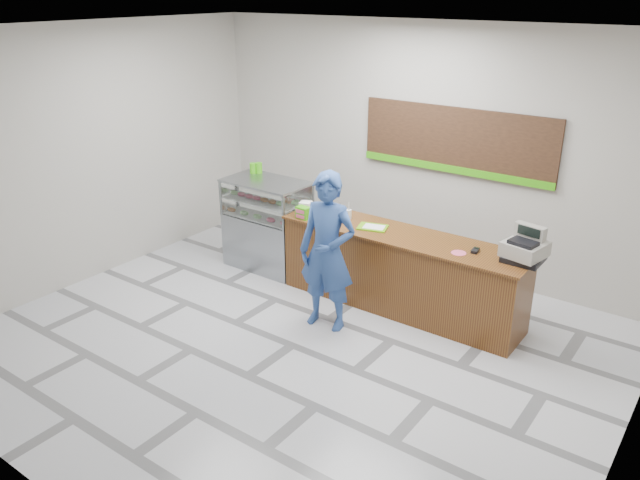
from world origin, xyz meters
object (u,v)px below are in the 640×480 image
Objects in this scene: cash_register at (525,248)px; serving_tray at (373,227)px; customer at (327,252)px; sales_counter at (400,271)px; display_case at (267,224)px.

serving_tray is at bearing -165.19° from cash_register.
serving_tray is 0.22× the size of customer.
customer is at bearing -119.28° from sales_counter.
display_case is at bearing 143.63° from customer.
serving_tray is 0.88m from customer.
customer reaches higher than sales_counter.
customer reaches higher than serving_tray.
sales_counter is at bearing 52.07° from customer.
cash_register reaches higher than serving_tray.
cash_register is 1.92m from serving_tray.
display_case reaches higher than serving_tray.
display_case is 0.68× the size of customer.
cash_register is (3.72, 0.11, 0.50)m from display_case.
customer is at bearing -112.90° from serving_tray.
display_case reaches higher than sales_counter.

